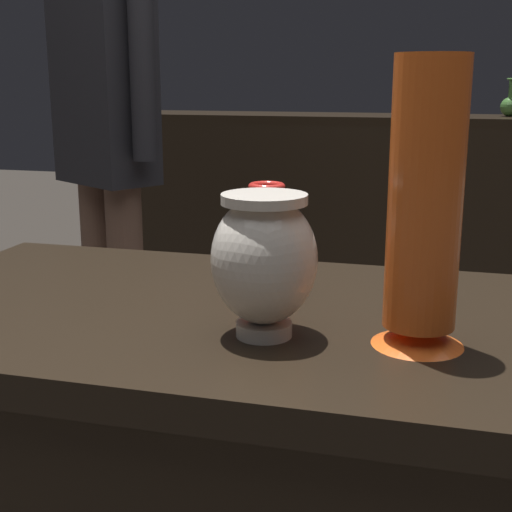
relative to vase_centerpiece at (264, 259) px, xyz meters
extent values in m
cube|color=black|center=(-0.05, 0.11, -0.14)|extent=(1.20, 0.64, 0.05)
cube|color=black|center=(-0.05, 2.31, -0.44)|extent=(2.60, 0.40, 0.95)
cube|color=black|center=(-0.05, 2.31, 0.06)|extent=(2.60, 0.40, 0.04)
cylinder|color=silver|center=(0.00, 0.00, -0.10)|extent=(0.08, 0.08, 0.02)
ellipsoid|color=silver|center=(0.00, 0.00, 0.00)|extent=(0.15, 0.15, 0.18)
cylinder|color=silver|center=(0.00, 0.00, 0.08)|extent=(0.12, 0.12, 0.01)
sphere|color=red|center=(-0.04, 0.19, -0.06)|extent=(0.10, 0.10, 0.10)
cylinder|color=red|center=(-0.04, 0.19, 0.03)|extent=(0.03, 0.03, 0.09)
torus|color=red|center=(-0.04, 0.19, 0.07)|extent=(0.06, 0.06, 0.01)
cone|color=#E55B1E|center=(0.21, 0.02, -0.10)|extent=(0.12, 0.12, 0.03)
cylinder|color=#E55B1E|center=(0.21, 0.02, 0.09)|extent=(0.10, 0.10, 0.35)
sphere|color=#477A38|center=(0.47, 2.33, 0.12)|extent=(0.08, 0.08, 0.08)
cylinder|color=#477A38|center=(0.47, 2.33, 0.19)|extent=(0.02, 0.02, 0.08)
torus|color=#477A38|center=(0.47, 2.33, 0.23)|extent=(0.04, 0.04, 0.01)
cylinder|color=brown|center=(-0.70, 1.04, -0.49)|extent=(0.11, 0.11, 0.84)
cylinder|color=brown|center=(-0.83, 1.12, -0.49)|extent=(0.11, 0.11, 0.84)
cube|color=#232328|center=(-0.77, 1.08, 0.26)|extent=(0.37, 0.32, 0.66)
cylinder|color=#232328|center=(-0.60, 0.97, 0.29)|extent=(0.07, 0.07, 0.56)
cylinder|color=#232328|center=(-0.94, 1.18, 0.29)|extent=(0.07, 0.07, 0.56)
camera|label=1|loc=(0.23, -0.92, 0.24)|focal=50.39mm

